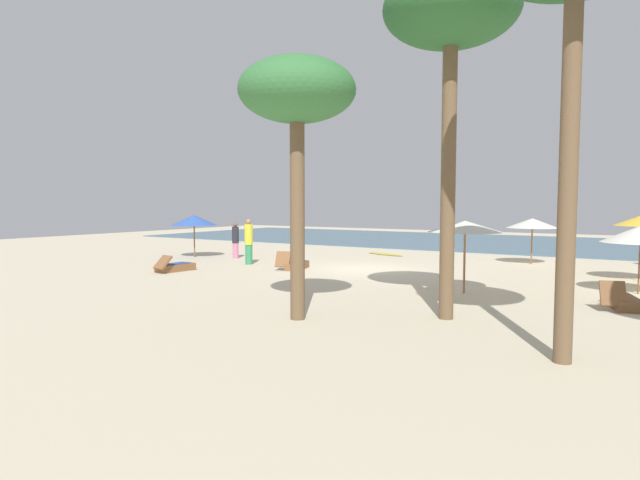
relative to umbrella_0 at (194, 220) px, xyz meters
name	(u,v)px	position (x,y,z in m)	size (l,w,h in m)	color
ground_plane	(363,269)	(9.09, 0.20, -1.80)	(60.00, 60.00, 0.00)	beige
ocean_water	(479,242)	(9.09, 17.20, -1.77)	(48.00, 16.00, 0.06)	#476B7F
umbrella_0	(194,220)	(0.00, 0.00, 0.00)	(2.20, 2.20, 2.05)	brown
umbrella_3	(532,223)	(14.48, 5.56, -0.03)	(2.14, 2.14, 1.98)	brown
umbrella_4	(465,227)	(14.20, -3.25, 0.16)	(2.14, 2.14, 2.12)	olive
lounger_0	(296,265)	(6.85, -1.26, -1.62)	(1.06, 1.73, 0.74)	brown
lounger_1	(622,301)	(18.23, -3.33, -1.63)	(1.04, 1.74, 0.74)	brown
lounger_2	(174,267)	(3.26, -4.30, -1.62)	(0.80, 1.77, 0.66)	brown
person_0	(249,241)	(4.20, -0.96, -0.80)	(0.48, 0.48, 1.96)	#338C59
person_1	(235,240)	(2.09, 0.61, -0.93)	(0.42, 0.42, 1.71)	#D17299
palm_0	(451,16)	(14.87, -6.84, 4.94)	(3.01, 3.01, 7.72)	brown
palm_3	(297,96)	(12.02, -8.67, 3.19)	(2.62, 2.62, 5.85)	brown
surfboard	(385,254)	(7.41, 5.93, -1.76)	(2.35, 1.20, 0.07)	gold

